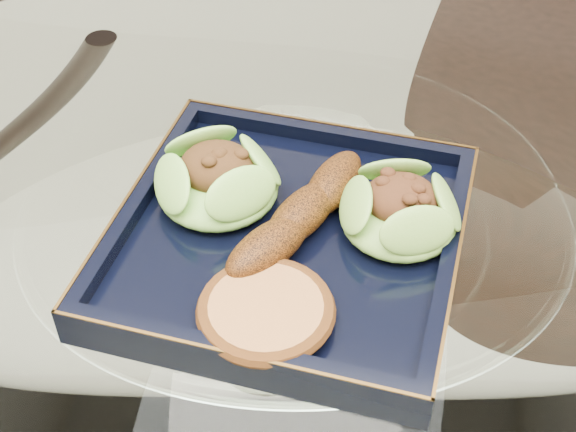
# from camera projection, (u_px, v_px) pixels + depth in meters

# --- Properties ---
(dining_table) EXTENTS (1.13, 1.13, 0.77)m
(dining_table) POSITION_uv_depth(u_px,v_px,m) (293.00, 364.00, 0.77)
(dining_table) COLOR white
(dining_table) RESTS_ON ground
(dining_chair) EXTENTS (0.44, 0.44, 0.88)m
(dining_chair) POSITION_uv_depth(u_px,v_px,m) (526.00, 141.00, 1.20)
(dining_chair) COLOR #321910
(dining_chair) RESTS_ON ground
(navy_plate) EXTENTS (0.29, 0.29, 0.02)m
(navy_plate) POSITION_uv_depth(u_px,v_px,m) (288.00, 243.00, 0.65)
(navy_plate) COLOR black
(navy_plate) RESTS_ON dining_table
(lettuce_wrap_left) EXTENTS (0.12, 0.12, 0.04)m
(lettuce_wrap_left) POSITION_uv_depth(u_px,v_px,m) (218.00, 183.00, 0.66)
(lettuce_wrap_left) COLOR #59A12E
(lettuce_wrap_left) RESTS_ON navy_plate
(lettuce_wrap_right) EXTENTS (0.10, 0.10, 0.03)m
(lettuce_wrap_right) POSITION_uv_depth(u_px,v_px,m) (400.00, 214.00, 0.63)
(lettuce_wrap_right) COLOR #528C28
(lettuce_wrap_right) RESTS_ON navy_plate
(roasted_plantain) EXTENTS (0.10, 0.17, 0.03)m
(roasted_plantain) POSITION_uv_depth(u_px,v_px,m) (302.00, 214.00, 0.63)
(roasted_plantain) COLOR #592A09
(roasted_plantain) RESTS_ON navy_plate
(crumb_patty) EXTENTS (0.10, 0.10, 0.02)m
(crumb_patty) POSITION_uv_depth(u_px,v_px,m) (266.00, 313.00, 0.57)
(crumb_patty) COLOR #BD743F
(crumb_patty) RESTS_ON navy_plate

